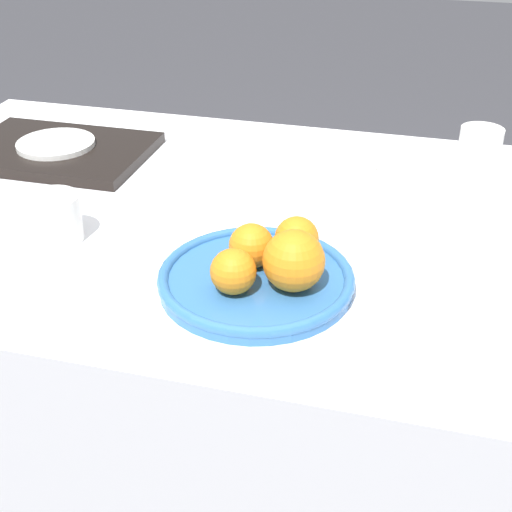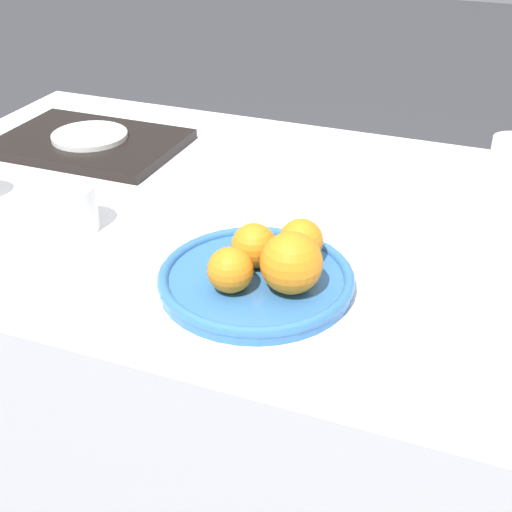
{
  "view_description": "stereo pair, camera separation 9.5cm",
  "coord_description": "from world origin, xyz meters",
  "px_view_note": "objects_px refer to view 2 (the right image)",
  "views": [
    {
      "loc": [
        0.32,
        -1.0,
        1.31
      ],
      "look_at": [
        0.11,
        -0.21,
        0.82
      ],
      "focal_mm": 50.0,
      "sensor_mm": 36.0,
      "label": 1
    },
    {
      "loc": [
        0.41,
        -0.97,
        1.31
      ],
      "look_at": [
        0.11,
        -0.21,
        0.82
      ],
      "focal_mm": 50.0,
      "sensor_mm": 36.0,
      "label": 2
    }
  ],
  "objects_px": {
    "serving_tray": "(90,143)",
    "cup_1": "(70,208)",
    "orange_1": "(291,263)",
    "cup_0": "(512,160)",
    "water_glass": "(497,239)",
    "napkin": "(373,163)",
    "orange_0": "(254,246)",
    "side_plate": "(90,136)",
    "fruit_platter": "(256,279)",
    "orange_3": "(301,241)",
    "orange_2": "(230,270)"
  },
  "relations": [
    {
      "from": "orange_3",
      "to": "water_glass",
      "type": "distance_m",
      "value": 0.27
    },
    {
      "from": "side_plate",
      "to": "cup_0",
      "type": "height_order",
      "value": "cup_0"
    },
    {
      "from": "side_plate",
      "to": "cup_1",
      "type": "xyz_separation_m",
      "value": [
        0.16,
        -0.3,
        0.01
      ]
    },
    {
      "from": "orange_2",
      "to": "napkin",
      "type": "distance_m",
      "value": 0.52
    },
    {
      "from": "orange_0",
      "to": "napkin",
      "type": "distance_m",
      "value": 0.45
    },
    {
      "from": "napkin",
      "to": "orange_0",
      "type": "bearing_deg",
      "value": -98.19
    },
    {
      "from": "orange_2",
      "to": "cup_0",
      "type": "relative_size",
      "value": 0.77
    },
    {
      "from": "side_plate",
      "to": "cup_0",
      "type": "bearing_deg",
      "value": 10.33
    },
    {
      "from": "serving_tray",
      "to": "cup_1",
      "type": "height_order",
      "value": "cup_1"
    },
    {
      "from": "water_glass",
      "to": "serving_tray",
      "type": "xyz_separation_m",
      "value": [
        -0.79,
        0.21,
        -0.05
      ]
    },
    {
      "from": "fruit_platter",
      "to": "orange_2",
      "type": "height_order",
      "value": "orange_2"
    },
    {
      "from": "orange_3",
      "to": "napkin",
      "type": "distance_m",
      "value": 0.41
    },
    {
      "from": "orange_1",
      "to": "orange_2",
      "type": "distance_m",
      "value": 0.08
    },
    {
      "from": "orange_3",
      "to": "water_glass",
      "type": "xyz_separation_m",
      "value": [
        0.25,
        0.08,
        0.01
      ]
    },
    {
      "from": "fruit_platter",
      "to": "side_plate",
      "type": "height_order",
      "value": "side_plate"
    },
    {
      "from": "fruit_platter",
      "to": "cup_0",
      "type": "distance_m",
      "value": 0.57
    },
    {
      "from": "orange_1",
      "to": "orange_2",
      "type": "relative_size",
      "value": 1.35
    },
    {
      "from": "side_plate",
      "to": "serving_tray",
      "type": "bearing_deg",
      "value": 0.0
    },
    {
      "from": "orange_2",
      "to": "water_glass",
      "type": "xyz_separation_m",
      "value": [
        0.32,
        0.19,
        0.01
      ]
    },
    {
      "from": "orange_0",
      "to": "water_glass",
      "type": "height_order",
      "value": "water_glass"
    },
    {
      "from": "water_glass",
      "to": "cup_0",
      "type": "height_order",
      "value": "water_glass"
    },
    {
      "from": "napkin",
      "to": "orange_2",
      "type": "bearing_deg",
      "value": -97.72
    },
    {
      "from": "orange_0",
      "to": "cup_0",
      "type": "bearing_deg",
      "value": 56.6
    },
    {
      "from": "orange_1",
      "to": "side_plate",
      "type": "distance_m",
      "value": 0.66
    },
    {
      "from": "fruit_platter",
      "to": "side_plate",
      "type": "distance_m",
      "value": 0.6
    },
    {
      "from": "serving_tray",
      "to": "cup_1",
      "type": "xyz_separation_m",
      "value": [
        0.16,
        -0.3,
        0.03
      ]
    },
    {
      "from": "orange_3",
      "to": "serving_tray",
      "type": "xyz_separation_m",
      "value": [
        -0.53,
        0.29,
        -0.04
      ]
    },
    {
      "from": "serving_tray",
      "to": "fruit_platter",
      "type": "bearing_deg",
      "value": -35.55
    },
    {
      "from": "orange_0",
      "to": "orange_1",
      "type": "bearing_deg",
      "value": -30.49
    },
    {
      "from": "orange_1",
      "to": "cup_1",
      "type": "relative_size",
      "value": 0.98
    },
    {
      "from": "orange_1",
      "to": "cup_0",
      "type": "xyz_separation_m",
      "value": [
        0.24,
        0.51,
        -0.02
      ]
    },
    {
      "from": "orange_1",
      "to": "napkin",
      "type": "distance_m",
      "value": 0.49
    },
    {
      "from": "side_plate",
      "to": "orange_2",
      "type": "bearing_deg",
      "value": -39.83
    },
    {
      "from": "orange_3",
      "to": "napkin",
      "type": "height_order",
      "value": "orange_3"
    },
    {
      "from": "fruit_platter",
      "to": "side_plate",
      "type": "relative_size",
      "value": 1.82
    },
    {
      "from": "orange_1",
      "to": "napkin",
      "type": "relative_size",
      "value": 0.57
    },
    {
      "from": "cup_0",
      "to": "napkin",
      "type": "xyz_separation_m",
      "value": [
        -0.24,
        -0.02,
        -0.04
      ]
    },
    {
      "from": "cup_1",
      "to": "serving_tray",
      "type": "bearing_deg",
      "value": 118.08
    },
    {
      "from": "fruit_platter",
      "to": "napkin",
      "type": "xyz_separation_m",
      "value": [
        0.05,
        0.47,
        -0.01
      ]
    },
    {
      "from": "napkin",
      "to": "orange_1",
      "type": "bearing_deg",
      "value": -89.52
    },
    {
      "from": "cup_0",
      "to": "napkin",
      "type": "distance_m",
      "value": 0.25
    },
    {
      "from": "serving_tray",
      "to": "orange_1",
      "type": "bearing_deg",
      "value": -33.72
    },
    {
      "from": "orange_0",
      "to": "water_glass",
      "type": "xyz_separation_m",
      "value": [
        0.31,
        0.12,
        0.01
      ]
    },
    {
      "from": "orange_1",
      "to": "cup_1",
      "type": "distance_m",
      "value": 0.39
    },
    {
      "from": "orange_1",
      "to": "cup_0",
      "type": "height_order",
      "value": "orange_1"
    },
    {
      "from": "orange_3",
      "to": "side_plate",
      "type": "distance_m",
      "value": 0.61
    },
    {
      "from": "water_glass",
      "to": "cup_1",
      "type": "height_order",
      "value": "water_glass"
    },
    {
      "from": "water_glass",
      "to": "napkin",
      "type": "height_order",
      "value": "water_glass"
    },
    {
      "from": "orange_0",
      "to": "orange_1",
      "type": "height_order",
      "value": "orange_1"
    },
    {
      "from": "orange_0",
      "to": "serving_tray",
      "type": "xyz_separation_m",
      "value": [
        -0.48,
        0.32,
        -0.04
      ]
    }
  ]
}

